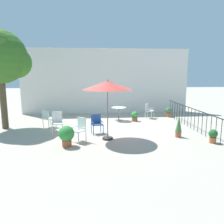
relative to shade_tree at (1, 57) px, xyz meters
The scene contains 16 objects.
ground_plane 6.25m from the shade_tree, ahead, with size 60.00×60.00×0.00m, color #AEA594.
villa_facade 6.55m from the shade_tree, 36.29° to the left, with size 11.12×0.30×4.28m, color silver.
terrace_railing 9.50m from the shade_tree, ahead, with size 0.03×5.82×1.01m.
shade_tree is the anchor object (origin of this frame).
patio_umbrella_0 5.51m from the shade_tree, 25.26° to the right, with size 1.98×1.98×2.45m.
cafe_table_0 6.55m from the shade_tree, 12.18° to the left, with size 0.82×0.82×0.77m.
patio_chair_0 8.34m from the shade_tree, 13.10° to the left, with size 0.62×0.63×0.88m.
patio_chair_1 3.56m from the shade_tree, ahead, with size 0.68×0.68×0.89m.
patio_chair_2 5.33m from the shade_tree, 33.45° to the right, with size 0.65×0.65×0.96m.
patio_chair_3 4.09m from the shade_tree, 23.97° to the right, with size 0.55×0.50×0.99m.
patio_chair_4 5.48m from the shade_tree, 16.80° to the right, with size 0.57×0.54×0.86m.
potted_plant_0 5.38m from the shade_tree, 42.81° to the right, with size 0.59×0.59×0.79m.
potted_plant_1 9.96m from the shade_tree, 19.37° to the right, with size 0.34×0.34×0.54m.
potted_plant_2 7.40m from the shade_tree, ahead, with size 0.38×0.38×0.56m.
potted_plant_3 9.71m from the shade_tree, 12.88° to the left, with size 0.38×0.38×0.59m.
potted_plant_4 8.71m from the shade_tree, 15.93° to the right, with size 0.27×0.27×0.93m.
Camera 1 is at (-0.93, -10.32, 2.71)m, focal length 35.20 mm.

